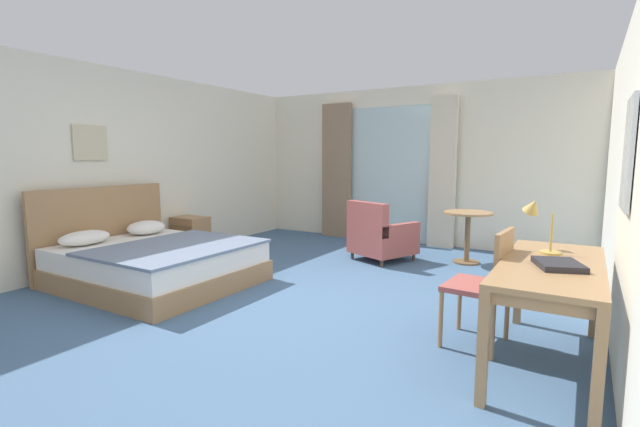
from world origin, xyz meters
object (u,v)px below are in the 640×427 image
Objects in this scene: writing_desk at (551,275)px; desk_lamp at (537,215)px; round_cafe_table at (468,225)px; framed_picture at (90,143)px; armchair_by_window at (380,237)px; bed at (153,261)px; nightstand at (191,235)px; closed_book at (558,264)px; desk_chair at (487,280)px.

desk_lamp reaches higher than writing_desk.
writing_desk reaches higher than round_cafe_table.
framed_picture reaches higher than writing_desk.
armchair_by_window is at bearing -156.87° from round_cafe_table.
bed is at bearing -173.25° from desk_lamp.
writing_desk is at bearing -14.74° from nightstand.
bed reaches higher than closed_book.
desk_lamp is (-0.15, 0.42, 0.35)m from writing_desk.
bed is 2.99m from armchair_by_window.
bed is 4.06m from writing_desk.
writing_desk reaches higher than nightstand.
framed_picture is at bearing -143.99° from round_cafe_table.
armchair_by_window is (-2.26, 2.35, -0.32)m from writing_desk.
closed_book reaches higher than nightstand.
nightstand is 0.79× the size of round_cafe_table.
bed is 4.05m from round_cafe_table.
desk_chair is 2.08× the size of framed_picture.
nightstand is at bearing 165.33° from desk_chair.
framed_picture is at bearing -177.95° from desk_chair.
armchair_by_window is (2.59, 1.07, 0.05)m from nightstand.
desk_lamp reaches higher than armchair_by_window.
armchair_by_window is at bearing 53.26° from bed.
closed_book is at bearing -1.13° from bed.
bed is at bearing 158.54° from closed_book.
round_cafe_table is at bearing 92.27° from closed_book.
framed_picture is at bearing -179.95° from bed.
desk_lamp is 0.60× the size of round_cafe_table.
armchair_by_window is 3.93m from framed_picture.
closed_book is at bearing -70.96° from writing_desk.
nightstand is (-0.81, 1.32, 0.01)m from bed.
round_cafe_table is (-1.03, 2.39, -0.49)m from desk_lamp.
writing_desk is at bearing -46.06° from armchair_by_window.
closed_book is 3.41m from armchair_by_window.
closed_book reaches higher than round_cafe_table.
nightstand is 5.12m from closed_book.
bed is 2.24× the size of desk_chair.
round_cafe_table is (1.08, 0.46, 0.19)m from armchair_by_window.
armchair_by_window is (-1.83, 2.23, -0.19)m from desk_chair.
framed_picture is at bearing -139.94° from armchair_by_window.
bed reaches higher than nightstand.
desk_lamp is 0.97× the size of framed_picture.
armchair_by_window is 1.19m from round_cafe_table.
nightstand is 1.90m from framed_picture.
armchair_by_window is (1.79, 2.39, 0.07)m from bed.
closed_book is (0.19, -0.54, -0.25)m from desk_lamp.
round_cafe_table reaches higher than nightstand.
bed is 1.72m from framed_picture.
desk_chair is 1.29× the size of round_cafe_table.
closed_book is at bearing -16.00° from nightstand.
nightstand is at bearing 121.44° from bed.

